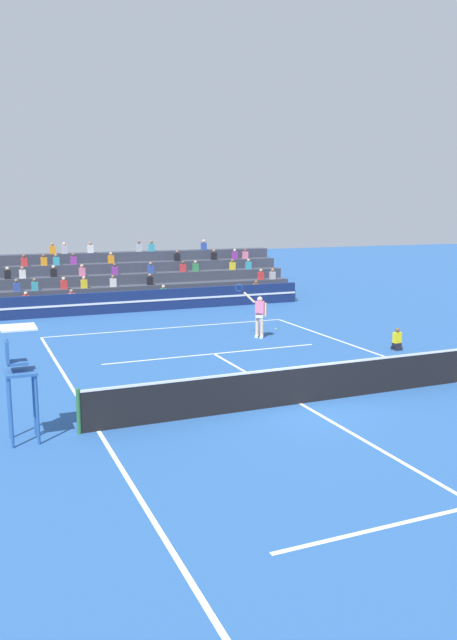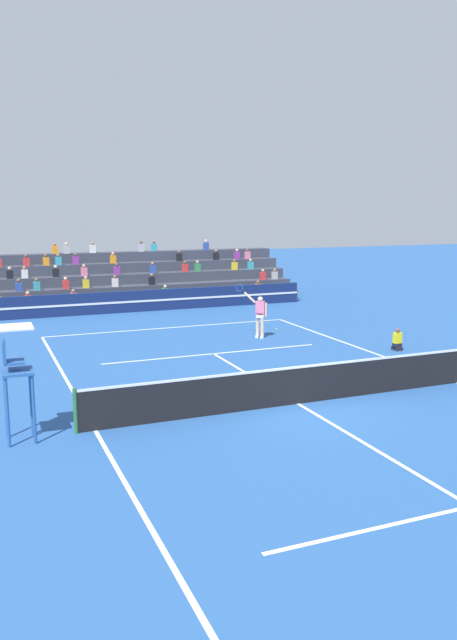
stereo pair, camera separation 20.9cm
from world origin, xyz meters
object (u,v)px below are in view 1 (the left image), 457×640
Objects in this scene: tennis_player at (259,314)px; tennis_ball at (276,329)px; ball_kid_courtside at (397,341)px; umpire_chair at (19,369)px.

tennis_ball is at bearing 40.58° from tennis_player.
ball_kid_courtside is 5.79m from tennis_ball.
ball_kid_courtside is 12.43× the size of tennis_ball.
umpire_chair is 14.56m from ball_kid_courtside.
tennis_player is (-3.82, 4.05, 0.65)m from ball_kid_courtside.
ball_kid_courtside is (13.82, 4.37, -1.39)m from umpire_chair.
ball_kid_courtside is at bearing 17.55° from umpire_chair.
umpire_chair reaches higher than tennis_player.
umpire_chair is at bearing -139.89° from tennis_player.
ball_kid_courtside reaches higher than tennis_ball.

